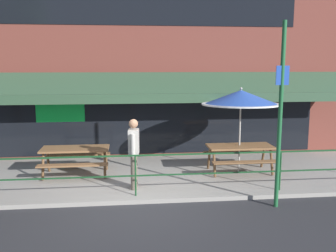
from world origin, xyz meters
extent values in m
plane|color=#2D2D30|center=(0.00, 0.00, 0.00)|extent=(120.00, 120.00, 0.00)
cube|color=#9E998E|center=(0.00, 2.00, 0.05)|extent=(15.00, 4.00, 0.10)
cube|color=brown|center=(0.00, 4.25, 3.46)|extent=(15.00, 0.50, 6.93)
cube|color=black|center=(0.00, 3.99, 4.99)|extent=(10.50, 0.02, 1.40)
cube|color=black|center=(0.00, 3.99, 1.35)|extent=(12.00, 0.02, 2.30)
cube|color=#19D84C|center=(-2.25, 3.97, 1.65)|extent=(1.50, 0.02, 0.70)
cube|color=#335138|center=(0.00, 3.45, 2.50)|extent=(13.80, 0.92, 0.70)
cube|color=#335138|center=(0.00, 2.94, 2.10)|extent=(13.80, 0.08, 0.28)
cylinder|color=#194723|center=(0.00, 0.30, 0.57)|extent=(0.04, 0.04, 0.95)
cylinder|color=#194723|center=(3.45, 0.30, 0.57)|extent=(0.04, 0.04, 0.95)
cube|color=#194723|center=(0.00, 0.30, 1.05)|extent=(13.80, 0.04, 0.04)
cube|color=#194723|center=(0.00, 0.30, 0.57)|extent=(13.80, 0.03, 0.03)
cube|color=brown|center=(-1.58, 2.09, 0.84)|extent=(1.80, 0.80, 0.05)
cube|color=brown|center=(-1.58, 1.51, 0.54)|extent=(1.80, 0.26, 0.04)
cube|color=brown|center=(-1.58, 2.67, 0.54)|extent=(1.80, 0.26, 0.04)
cylinder|color=brown|center=(-0.78, 1.77, 0.47)|extent=(0.07, 0.30, 0.73)
cylinder|color=brown|center=(-0.78, 2.41, 0.47)|extent=(0.07, 0.30, 0.73)
cylinder|color=brown|center=(-2.38, 1.77, 0.47)|extent=(0.07, 0.30, 0.73)
cylinder|color=brown|center=(-2.38, 2.41, 0.47)|extent=(0.07, 0.30, 0.73)
cube|color=brown|center=(2.94, 1.88, 0.84)|extent=(1.80, 0.80, 0.05)
cube|color=brown|center=(2.94, 1.30, 0.54)|extent=(1.80, 0.26, 0.04)
cube|color=brown|center=(2.94, 2.46, 0.54)|extent=(1.80, 0.26, 0.04)
cylinder|color=brown|center=(3.74, 1.56, 0.47)|extent=(0.07, 0.30, 0.73)
cylinder|color=brown|center=(3.74, 2.20, 0.47)|extent=(0.07, 0.30, 0.73)
cylinder|color=brown|center=(2.14, 1.56, 0.47)|extent=(0.07, 0.30, 0.73)
cylinder|color=brown|center=(2.14, 2.20, 0.47)|extent=(0.07, 0.30, 0.73)
cylinder|color=#B7B2A8|center=(2.94, 1.96, 1.25)|extent=(0.04, 0.04, 2.30)
cone|color=#2D56B7|center=(2.94, 1.96, 2.20)|extent=(2.10, 2.11, 0.45)
cylinder|color=white|center=(2.94, 1.96, 2.01)|extent=(2.14, 2.14, 0.09)
sphere|color=#B7B2A8|center=(2.94, 1.96, 2.44)|extent=(0.07, 0.07, 0.07)
cylinder|color=#665B4C|center=(-0.01, 0.92, 0.53)|extent=(0.15, 0.15, 0.86)
cylinder|color=#665B4C|center=(-0.03, 0.73, 0.53)|extent=(0.15, 0.15, 0.86)
cube|color=#B2ADA3|center=(-0.02, 0.82, 1.26)|extent=(0.28, 0.42, 0.60)
cylinder|color=#B2ADA3|center=(0.00, 1.08, 1.23)|extent=(0.10, 0.10, 0.54)
cylinder|color=#B2ADA3|center=(-0.04, 0.57, 1.23)|extent=(0.10, 0.10, 0.54)
sphere|color=#9E7051|center=(-0.02, 0.82, 1.70)|extent=(0.22, 0.22, 0.22)
cylinder|color=#1E6033|center=(3.06, -0.45, 1.99)|extent=(0.09, 0.09, 3.99)
cube|color=blue|center=(3.06, -0.47, 2.87)|extent=(0.28, 0.02, 0.40)
camera|label=1|loc=(-0.17, -7.99, 3.10)|focal=40.00mm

